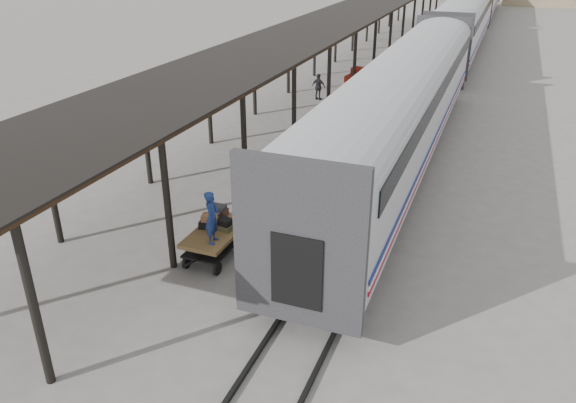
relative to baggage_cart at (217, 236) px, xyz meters
The scene contains 9 objects.
ground 1.25m from the baggage_cart, 65.61° to the left, with size 160.00×160.00×0.00m, color slate.
train 35.01m from the baggage_cart, 84.03° to the left, with size 3.45×76.01×4.01m.
canopy 25.37m from the baggage_cart, 96.76° to the left, with size 4.90×64.30×4.15m.
rails 35.16m from the baggage_cart, 84.06° to the left, with size 1.54×150.00×0.12m.
baggage_cart is the anchor object (origin of this frame).
suitcase_stack 0.55m from the baggage_cart, 99.49° to the left, with size 1.24×1.04×0.57m.
luggage_tug 20.73m from the baggage_cart, 93.23° to the left, with size 1.18×1.72×1.42m.
porter 1.21m from the baggage_cart, 68.96° to the right, with size 0.57×0.37×1.56m, color navy.
pedestrian 18.27m from the baggage_cart, 98.70° to the left, with size 0.89×0.37×1.52m, color black.
Camera 1 is at (6.77, -13.84, 8.71)m, focal length 35.00 mm.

